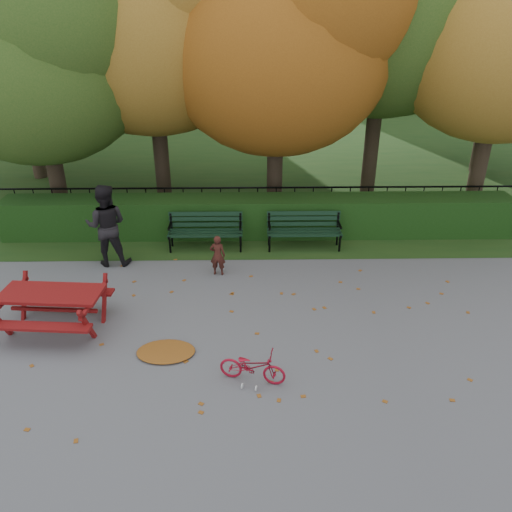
{
  "coord_description": "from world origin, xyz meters",
  "views": [
    {
      "loc": [
        -0.26,
        -7.45,
        5.36
      ],
      "look_at": [
        -0.11,
        1.22,
        1.0
      ],
      "focal_mm": 35.0,
      "sensor_mm": 36.0,
      "label": 1
    }
  ],
  "objects_px": {
    "tree_a": "(41,45)",
    "picnic_table": "(52,300)",
    "child": "(218,255)",
    "tree_c": "(291,30)",
    "bicycle": "(252,366)",
    "bench_left": "(206,228)",
    "tree_b": "(161,4)",
    "adult": "(107,225)",
    "bench_right": "(304,228)"
  },
  "relations": [
    {
      "from": "tree_b",
      "to": "tree_c",
      "type": "height_order",
      "value": "tree_b"
    },
    {
      "from": "bench_left",
      "to": "bench_right",
      "type": "bearing_deg",
      "value": 0.0
    },
    {
      "from": "child",
      "to": "tree_a",
      "type": "bearing_deg",
      "value": -29.88
    },
    {
      "from": "bench_left",
      "to": "child",
      "type": "distance_m",
      "value": 1.42
    },
    {
      "from": "bench_right",
      "to": "bicycle",
      "type": "distance_m",
      "value": 5.1
    },
    {
      "from": "child",
      "to": "adult",
      "type": "distance_m",
      "value": 2.62
    },
    {
      "from": "tree_b",
      "to": "adult",
      "type": "xyz_separation_m",
      "value": [
        -1.0,
        -3.85,
        -4.45
      ]
    },
    {
      "from": "bench_left",
      "to": "tree_b",
      "type": "bearing_deg",
      "value": 110.58
    },
    {
      "from": "tree_a",
      "to": "tree_b",
      "type": "xyz_separation_m",
      "value": [
        2.74,
        1.17,
        0.88
      ]
    },
    {
      "from": "child",
      "to": "tree_c",
      "type": "bearing_deg",
      "value": -108.48
    },
    {
      "from": "tree_a",
      "to": "picnic_table",
      "type": "distance_m",
      "value": 6.72
    },
    {
      "from": "bench_right",
      "to": "picnic_table",
      "type": "xyz_separation_m",
      "value": [
        -4.91,
        -3.41,
        0.08
      ]
    },
    {
      "from": "bench_left",
      "to": "child",
      "type": "height_order",
      "value": "child"
    },
    {
      "from": "tree_a",
      "to": "picnic_table",
      "type": "relative_size",
      "value": 3.92
    },
    {
      "from": "tree_b",
      "to": "bench_left",
      "type": "relative_size",
      "value": 4.88
    },
    {
      "from": "tree_a",
      "to": "adult",
      "type": "height_order",
      "value": "tree_a"
    },
    {
      "from": "bench_left",
      "to": "child",
      "type": "relative_size",
      "value": 1.92
    },
    {
      "from": "tree_a",
      "to": "bench_right",
      "type": "xyz_separation_m",
      "value": [
        6.29,
        -1.88,
        -4.0
      ]
    },
    {
      "from": "tree_b",
      "to": "bicycle",
      "type": "distance_m",
      "value": 9.73
    },
    {
      "from": "bench_right",
      "to": "bicycle",
      "type": "height_order",
      "value": "bench_right"
    },
    {
      "from": "tree_c",
      "to": "child",
      "type": "distance_m",
      "value": 5.94
    },
    {
      "from": "tree_b",
      "to": "bench_left",
      "type": "height_order",
      "value": "tree_b"
    },
    {
      "from": "tree_a",
      "to": "adult",
      "type": "distance_m",
      "value": 4.79
    },
    {
      "from": "tree_a",
      "to": "picnic_table",
      "type": "xyz_separation_m",
      "value": [
        1.37,
        -5.28,
        -3.92
      ]
    },
    {
      "from": "tree_a",
      "to": "picnic_table",
      "type": "bearing_deg",
      "value": -75.43
    },
    {
      "from": "bench_left",
      "to": "picnic_table",
      "type": "height_order",
      "value": "bench_left"
    },
    {
      "from": "tree_b",
      "to": "bench_right",
      "type": "bearing_deg",
      "value": -40.67
    },
    {
      "from": "child",
      "to": "bicycle",
      "type": "distance_m",
      "value": 3.63
    },
    {
      "from": "tree_c",
      "to": "child",
      "type": "height_order",
      "value": "tree_c"
    },
    {
      "from": "bench_right",
      "to": "adult",
      "type": "bearing_deg",
      "value": -170.0
    },
    {
      "from": "picnic_table",
      "to": "bench_right",
      "type": "bearing_deg",
      "value": 39.19
    },
    {
      "from": "bench_right",
      "to": "tree_b",
      "type": "bearing_deg",
      "value": 139.33
    },
    {
      "from": "adult",
      "to": "tree_c",
      "type": "bearing_deg",
      "value": -146.76
    },
    {
      "from": "tree_b",
      "to": "bench_right",
      "type": "relative_size",
      "value": 4.88
    },
    {
      "from": "picnic_table",
      "to": "child",
      "type": "relative_size",
      "value": 2.04
    },
    {
      "from": "bench_left",
      "to": "bench_right",
      "type": "distance_m",
      "value": 2.4
    },
    {
      "from": "picnic_table",
      "to": "tree_a",
      "type": "bearing_deg",
      "value": 109.03
    },
    {
      "from": "bench_right",
      "to": "tree_c",
      "type": "bearing_deg",
      "value": 96.7
    },
    {
      "from": "bicycle",
      "to": "bench_left",
      "type": "bearing_deg",
      "value": 27.07
    },
    {
      "from": "picnic_table",
      "to": "bicycle",
      "type": "distance_m",
      "value": 3.92
    },
    {
      "from": "bicycle",
      "to": "child",
      "type": "bearing_deg",
      "value": 26.15
    },
    {
      "from": "bench_left",
      "to": "picnic_table",
      "type": "distance_m",
      "value": 4.24
    },
    {
      "from": "tree_c",
      "to": "bicycle",
      "type": "distance_m",
      "value": 8.56
    },
    {
      "from": "bench_right",
      "to": "bench_left",
      "type": "bearing_deg",
      "value": 180.0
    },
    {
      "from": "tree_c",
      "to": "bicycle",
      "type": "bearing_deg",
      "value": -98.29
    },
    {
      "from": "bench_right",
      "to": "bicycle",
      "type": "relative_size",
      "value": 1.68
    },
    {
      "from": "bicycle",
      "to": "tree_a",
      "type": "bearing_deg",
      "value": 50.8
    },
    {
      "from": "tree_a",
      "to": "child",
      "type": "relative_size",
      "value": 8.0
    },
    {
      "from": "bench_right",
      "to": "picnic_table",
      "type": "relative_size",
      "value": 0.94
    },
    {
      "from": "tree_c",
      "to": "adult",
      "type": "bearing_deg",
      "value": -144.41
    }
  ]
}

